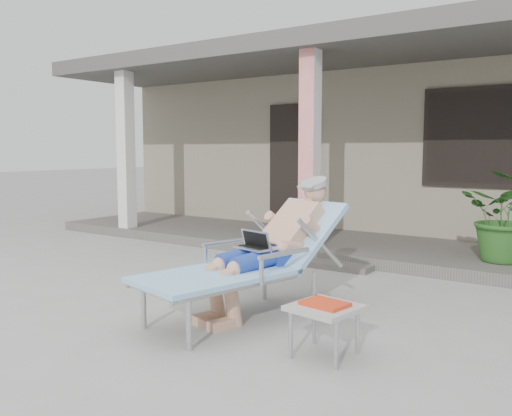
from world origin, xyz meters
The scene contains 8 objects.
ground centered at (0.00, 0.00, 0.00)m, with size 60.00×60.00×0.00m, color #9E9E99.
house centered at (0.00, 6.50, 1.67)m, with size 10.40×5.40×3.30m.
porch_deck centered at (0.00, 3.00, 0.07)m, with size 10.00×2.00×0.15m, color #605B56.
porch_overhang centered at (0.00, 2.95, 2.79)m, with size 10.00×2.30×2.85m.
porch_step centered at (0.00, 1.85, 0.04)m, with size 2.00×0.30×0.07m, color #605B56.
lounger centered at (0.79, -0.22, 0.81)m, with size 1.22×2.09×1.31m.
side_table centered at (1.74, -0.79, 0.34)m, with size 0.51×0.51×0.40m.
potted_palm centered at (2.35, 2.71, 0.69)m, with size 0.98×0.85×1.09m, color #26591E.
Camera 1 is at (3.44, -4.17, 1.48)m, focal length 38.00 mm.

